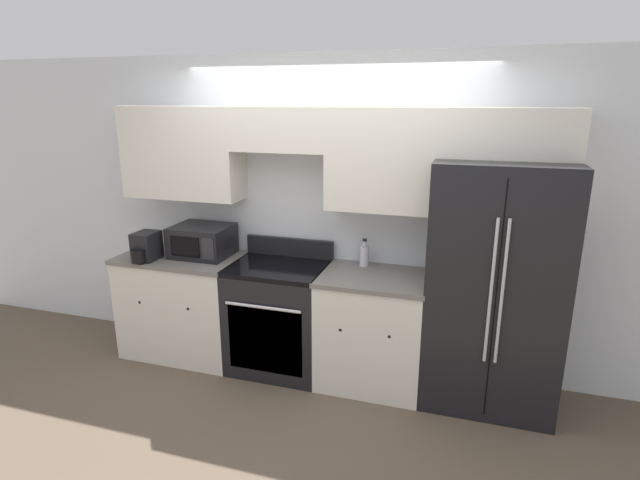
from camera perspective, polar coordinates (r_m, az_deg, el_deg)
name	(u,v)px	position (r m, az deg, el deg)	size (l,w,h in m)	color
ground_plane	(308,392)	(4.14, -1.33, -16.95)	(12.00, 12.00, 0.00)	brown
wall_back	(332,192)	(4.10, 1.40, 5.48)	(8.00, 0.39, 2.60)	silver
lower_cabinets_left	(185,304)	(4.68, -15.22, -7.10)	(1.06, 0.64, 0.92)	silver
lower_cabinets_right	(372,330)	(4.08, 6.00, -10.14)	(0.84, 0.64, 0.92)	silver
oven_range	(279,316)	(4.28, -4.70, -8.71)	(0.79, 0.65, 1.08)	black
refrigerator	(494,285)	(3.91, 19.25, -4.85)	(0.95, 0.80, 1.84)	black
microwave	(202,241)	(4.45, -13.31, -0.08)	(0.49, 0.42, 0.27)	black
bottle	(364,255)	(4.09, 5.08, -1.73)	(0.08, 0.08, 0.23)	silver
coffee_maker	(146,247)	(4.47, -19.32, -0.79)	(0.18, 0.29, 0.24)	black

